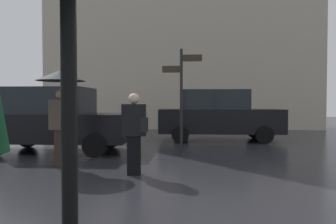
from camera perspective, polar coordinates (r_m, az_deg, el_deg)
pedestrian_with_umbrella at (r=7.36m, az=-18.73°, el=3.70°), size 1.06×1.06×2.14m
pedestrian_with_bag at (r=6.22m, az=-6.02°, el=-3.01°), size 0.49×0.24×1.60m
parked_car_left at (r=11.97m, az=9.02°, el=-0.55°), size 4.49×1.86×1.89m
parked_car_right at (r=9.67m, az=-19.65°, el=-1.28°), size 4.11×1.88×1.85m
street_signpost at (r=8.62m, az=2.45°, el=3.89°), size 1.08×0.08×2.88m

